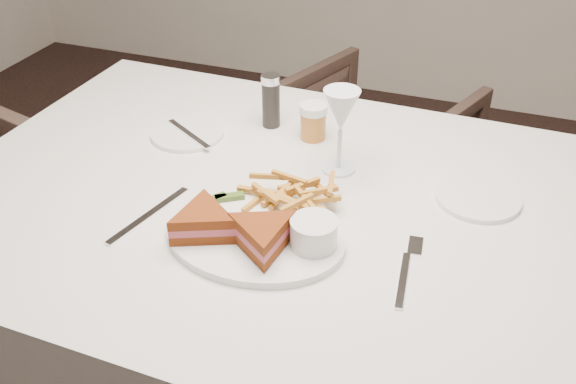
# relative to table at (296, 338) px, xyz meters

# --- Properties ---
(table) EXTENTS (1.41, 0.96, 0.75)m
(table) POSITION_rel_table_xyz_m (0.00, 0.00, 0.00)
(table) COLOR silver
(table) RESTS_ON ground
(chair_far) EXTENTS (0.74, 0.72, 0.61)m
(chair_far) POSITION_rel_table_xyz_m (-0.08, 0.98, -0.07)
(chair_far) COLOR #47342B
(chair_far) RESTS_ON ground
(table_setting) EXTENTS (0.79, 0.60, 0.18)m
(table_setting) POSITION_rel_table_xyz_m (-0.02, -0.04, 0.41)
(table_setting) COLOR white
(table_setting) RESTS_ON table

